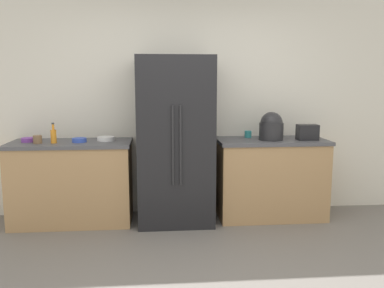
% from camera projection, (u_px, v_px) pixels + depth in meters
% --- Properties ---
extents(ground_plane, '(10.93, 10.93, 0.00)m').
position_uv_depth(ground_plane, '(205.00, 288.00, 3.16)').
color(ground_plane, slate).
extents(kitchen_back_panel, '(5.47, 0.10, 3.05)m').
position_uv_depth(kitchen_back_panel, '(186.00, 87.00, 4.87)').
color(kitchen_back_panel, silver).
rests_on(kitchen_back_panel, ground_plane).
extents(counter_left, '(1.34, 0.63, 0.93)m').
position_uv_depth(counter_left, '(72.00, 182.00, 4.57)').
color(counter_left, tan).
rests_on(counter_left, ground_plane).
extents(counter_right, '(1.26, 0.63, 0.93)m').
position_uv_depth(counter_right, '(271.00, 178.00, 4.76)').
color(counter_right, tan).
rests_on(counter_right, ground_plane).
extents(refrigerator, '(0.84, 0.70, 1.87)m').
position_uv_depth(refrigerator, '(175.00, 141.00, 4.54)').
color(refrigerator, black).
rests_on(refrigerator, ground_plane).
extents(toaster, '(0.23, 0.15, 0.18)m').
position_uv_depth(toaster, '(307.00, 132.00, 4.62)').
color(toaster, black).
rests_on(toaster, counter_right).
extents(rice_cooker, '(0.28, 0.28, 0.32)m').
position_uv_depth(rice_cooker, '(271.00, 127.00, 4.62)').
color(rice_cooker, '#262628').
rests_on(rice_cooker, counter_right).
extents(bottle_a, '(0.06, 0.06, 0.22)m').
position_uv_depth(bottle_a, '(54.00, 136.00, 4.38)').
color(bottle_a, orange).
rests_on(bottle_a, counter_left).
extents(cup_a, '(0.08, 0.08, 0.08)m').
position_uv_depth(cup_a, '(248.00, 134.00, 4.83)').
color(cup_a, teal).
rests_on(cup_a, counter_right).
extents(cup_b, '(0.09, 0.09, 0.09)m').
position_uv_depth(cup_b, '(37.00, 139.00, 4.37)').
color(cup_b, brown).
rests_on(cup_b, counter_left).
extents(bowl_a, '(0.16, 0.16, 0.05)m').
position_uv_depth(bowl_a, '(79.00, 140.00, 4.47)').
color(bowl_a, blue).
rests_on(bowl_a, counter_left).
extents(bowl_b, '(0.20, 0.20, 0.05)m').
position_uv_depth(bowl_b, '(106.00, 139.00, 4.57)').
color(bowl_b, white).
rests_on(bowl_b, counter_left).
extents(bowl_c, '(0.15, 0.15, 0.05)m').
position_uv_depth(bowl_c, '(28.00, 140.00, 4.49)').
color(bowl_c, purple).
rests_on(bowl_c, counter_left).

